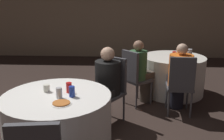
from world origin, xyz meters
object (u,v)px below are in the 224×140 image
(bottle_far, at_px, (189,56))
(soda_can_blue, at_px, (72,92))
(person_green_jacket, at_px, (141,72))
(pizza_plate_near, at_px, (61,103))
(soda_can_red, at_px, (69,88))
(table_near, at_px, (58,124))
(table_far, at_px, (173,75))
(person_black_shirt, at_px, (105,86))
(chair_far_south, at_px, (181,81))
(soda_can_silver, at_px, (59,93))
(chair_near_northeast, at_px, (112,84))
(chair_far_southwest, at_px, (133,74))
(person_orange_shirt, at_px, (179,77))

(bottle_far, bearing_deg, soda_can_blue, -135.22)
(person_green_jacket, xyz_separation_m, bottle_far, (0.82, 0.11, 0.28))
(pizza_plate_near, relative_size, soda_can_red, 1.80)
(table_near, height_order, pizza_plate_near, pizza_plate_near)
(table_far, xyz_separation_m, soda_can_red, (-1.58, -1.99, 0.43))
(person_black_shirt, height_order, pizza_plate_near, person_black_shirt)
(person_black_shirt, bearing_deg, soda_can_red, 94.33)
(pizza_plate_near, distance_m, bottle_far, 2.59)
(chair_far_south, bearing_deg, soda_can_blue, -139.00)
(soda_can_silver, height_order, bottle_far, bottle_far)
(person_black_shirt, relative_size, bottle_far, 5.01)
(chair_near_northeast, height_order, person_black_shirt, person_black_shirt)
(table_near, distance_m, chair_far_southwest, 1.71)
(table_near, height_order, soda_can_blue, soda_can_blue)
(table_near, xyz_separation_m, bottle_far, (1.89, 1.65, 0.48))
(soda_can_blue, bearing_deg, person_orange_shirt, 40.68)
(table_far, bearing_deg, pizza_plate_near, -124.54)
(person_green_jacket, bearing_deg, person_orange_shirt, 22.08)
(soda_can_blue, relative_size, bottle_far, 0.53)
(chair_near_northeast, height_order, person_orange_shirt, person_orange_shirt)
(person_green_jacket, relative_size, soda_can_silver, 9.23)
(soda_can_red, bearing_deg, chair_far_southwest, 59.20)
(soda_can_blue, bearing_deg, person_black_shirt, 67.97)
(soda_can_red, bearing_deg, bottle_far, 41.57)
(table_far, bearing_deg, soda_can_red, -128.58)
(chair_far_south, xyz_separation_m, soda_can_silver, (-1.58, -1.15, 0.22))
(pizza_plate_near, xyz_separation_m, bottle_far, (1.77, 1.89, 0.11))
(chair_far_south, bearing_deg, soda_can_silver, -140.12)
(person_orange_shirt, height_order, soda_can_silver, person_orange_shirt)
(chair_far_south, height_order, person_orange_shirt, person_orange_shirt)
(table_near, xyz_separation_m, pizza_plate_near, (0.12, -0.24, 0.37))
(table_far, relative_size, soda_can_blue, 9.83)
(soda_can_red, xyz_separation_m, bottle_far, (1.76, 1.56, 0.05))
(chair_near_northeast, bearing_deg, soda_can_silver, 95.13)
(person_orange_shirt, distance_m, pizza_plate_near, 2.13)
(person_orange_shirt, height_order, pizza_plate_near, person_orange_shirt)
(table_near, xyz_separation_m, chair_near_northeast, (0.59, 0.86, 0.21))
(soda_can_red, bearing_deg, chair_near_northeast, 59.15)
(table_near, bearing_deg, soda_can_silver, -56.85)
(chair_near_northeast, distance_m, pizza_plate_near, 1.22)
(pizza_plate_near, bearing_deg, table_far, 55.46)
(chair_near_northeast, relative_size, soda_can_blue, 7.92)
(table_near, relative_size, chair_far_southwest, 1.30)
(table_far, bearing_deg, person_black_shirt, -132.03)
(person_orange_shirt, bearing_deg, chair_near_northeast, -157.39)
(soda_can_red, bearing_deg, pizza_plate_near, -92.06)
(table_far, height_order, bottle_far, bottle_far)
(chair_near_northeast, height_order, chair_far_south, same)
(chair_far_southwest, bearing_deg, soda_can_silver, -69.32)
(bottle_far, bearing_deg, chair_near_northeast, -148.78)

